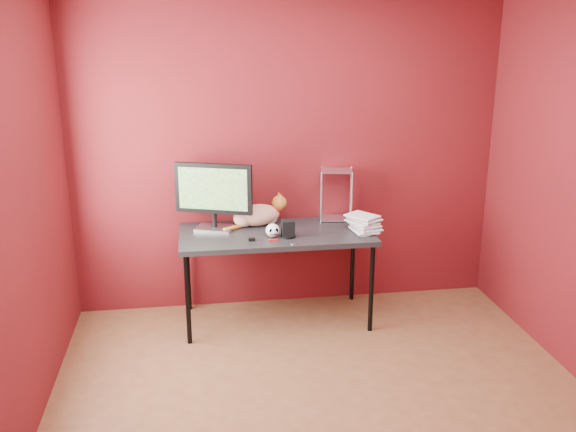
{
  "coord_description": "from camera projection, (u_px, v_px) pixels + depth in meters",
  "views": [
    {
      "loc": [
        -0.76,
        -3.34,
        2.33
      ],
      "look_at": [
        -0.09,
        1.15,
        0.94
      ],
      "focal_mm": 40.0,
      "sensor_mm": 36.0,
      "label": 1
    }
  ],
  "objects": [
    {
      "name": "pocket_knife",
      "position": [
        273.0,
        240.0,
        4.8
      ],
      "size": [
        0.07,
        0.02,
        0.01
      ],
      "primitive_type": "cube",
      "rotation": [
        0.0,
        0.0,
        -0.03
      ],
      "color": "#A5120C",
      "rests_on": "desk"
    },
    {
      "name": "monitor",
      "position": [
        214.0,
        193.0,
        4.98
      ],
      "size": [
        0.59,
        0.28,
        0.53
      ],
      "rotation": [
        0.0,
        0.0,
        -0.34
      ],
      "color": "silver",
      "rests_on": "desk"
    },
    {
      "name": "book_stack",
      "position": [
        357.0,
        142.0,
        4.79
      ],
      "size": [
        0.28,
        0.29,
        1.42
      ],
      "rotation": [
        0.0,
        0.0,
        0.33
      ],
      "color": "beige",
      "rests_on": "desk"
    },
    {
      "name": "room",
      "position": [
        335.0,
        188.0,
        3.53
      ],
      "size": [
        3.52,
        3.52,
        2.61
      ],
      "color": "brown",
      "rests_on": "ground"
    },
    {
      "name": "black_gadget",
      "position": [
        252.0,
        239.0,
        4.8
      ],
      "size": [
        0.05,
        0.03,
        0.02
      ],
      "primitive_type": "cube",
      "rotation": [
        0.0,
        0.0,
        0.05
      ],
      "color": "black",
      "rests_on": "desk"
    },
    {
      "name": "cat",
      "position": [
        258.0,
        215.0,
        5.14
      ],
      "size": [
        0.53,
        0.28,
        0.26
      ],
      "rotation": [
        0.0,
        0.0,
        0.15
      ],
      "color": "#C05928",
      "rests_on": "desk"
    },
    {
      "name": "skull_mug",
      "position": [
        273.0,
        230.0,
        4.87
      ],
      "size": [
        0.11,
        0.11,
        0.1
      ],
      "rotation": [
        0.0,
        0.0,
        0.05
      ],
      "color": "white",
      "rests_on": "desk"
    },
    {
      "name": "speaker",
      "position": [
        288.0,
        229.0,
        4.87
      ],
      "size": [
        0.12,
        0.12,
        0.13
      ],
      "rotation": [
        0.0,
        0.0,
        0.02
      ],
      "color": "black",
      "rests_on": "desk"
    },
    {
      "name": "desk",
      "position": [
        276.0,
        238.0,
        5.02
      ],
      "size": [
        1.5,
        0.7,
        0.75
      ],
      "color": "black",
      "rests_on": "ground"
    },
    {
      "name": "washer",
      "position": [
        294.0,
        243.0,
        4.74
      ],
      "size": [
        0.05,
        0.05,
        0.0
      ],
      "primitive_type": "cylinder",
      "color": "silver",
      "rests_on": "desk"
    },
    {
      "name": "wire_rack",
      "position": [
        336.0,
        194.0,
        5.27
      ],
      "size": [
        0.28,
        0.25,
        0.43
      ],
      "rotation": [
        0.0,
        0.0,
        -0.2
      ],
      "color": "silver",
      "rests_on": "desk"
    }
  ]
}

